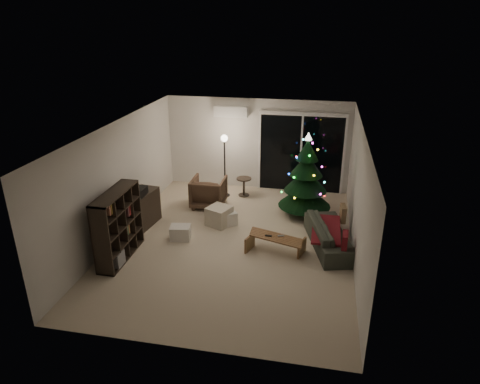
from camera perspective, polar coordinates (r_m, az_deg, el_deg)
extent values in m
plane|color=beige|center=(9.28, -0.97, -6.66)|extent=(6.50, 6.50, 0.00)
plane|color=white|center=(8.35, -1.08, 8.50)|extent=(6.50, 6.50, 0.00)
cube|color=silver|center=(11.76, 2.31, 6.35)|extent=(5.00, 0.02, 2.50)
cube|color=silver|center=(5.95, -7.69, -11.06)|extent=(5.00, 0.02, 2.50)
cube|color=silver|center=(9.55, -15.87, 1.58)|extent=(0.02, 6.50, 2.50)
cube|color=silver|center=(8.60, 15.49, -0.70)|extent=(0.02, 6.50, 2.50)
cube|color=black|center=(11.69, 8.12, 5.01)|extent=(2.20, 0.02, 2.10)
cube|color=white|center=(11.55, -1.21, 10.67)|extent=(0.90, 0.22, 0.28)
cube|color=#3F3833|center=(12.54, 7.99, 0.91)|extent=(2.60, 1.00, 0.10)
cube|color=white|center=(12.73, 8.24, 3.86)|extent=(2.20, 0.06, 1.00)
cube|color=black|center=(9.94, -13.51, -2.61)|extent=(0.64, 1.35, 0.81)
cube|color=black|center=(9.75, -13.77, 0.01)|extent=(0.41, 0.49, 0.17)
imported|color=#3B281D|center=(10.83, -4.20, -0.01)|extent=(0.83, 0.86, 0.76)
cube|color=beige|center=(9.92, -2.79, -3.21)|extent=(0.65, 0.65, 0.44)
cube|color=white|center=(9.41, -7.95, -5.38)|extent=(0.48, 0.39, 0.31)
cube|color=white|center=(9.95, -1.84, -3.53)|extent=(0.55, 0.53, 0.31)
cylinder|color=black|center=(11.50, 0.52, 0.70)|extent=(0.49, 0.49, 0.50)
cylinder|color=black|center=(11.30, -2.05, 3.33)|extent=(0.26, 0.26, 1.62)
imported|color=#3D4139|center=(9.18, 11.98, -5.61)|extent=(1.18, 1.99, 0.54)
cube|color=maroon|center=(9.12, 11.41, -4.90)|extent=(0.58, 1.34, 0.04)
cube|color=brown|center=(9.67, 13.56, -2.78)|extent=(0.14, 0.37, 0.36)
cube|color=maroon|center=(8.51, 13.79, -6.46)|extent=(0.13, 0.36, 0.36)
cube|color=black|center=(8.76, 3.82, -5.83)|extent=(0.14, 0.04, 0.02)
cube|color=slate|center=(8.78, 5.49, -5.82)|extent=(0.14, 0.08, 0.02)
cone|color=black|center=(10.24, 8.79, 2.28)|extent=(1.63, 1.63, 2.05)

